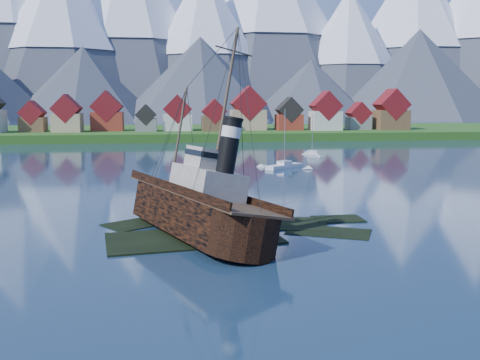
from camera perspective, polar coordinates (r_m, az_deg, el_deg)
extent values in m
plane|color=#192F47|center=(58.98, -2.13, -5.71)|extent=(1400.00, 1400.00, 0.00)
cube|color=black|center=(56.93, -4.96, -6.59)|extent=(19.08, 11.42, 1.00)
cube|color=black|center=(63.73, 2.92, -5.00)|extent=(15.15, 9.76, 1.00)
cube|color=black|center=(67.96, -1.17, -4.06)|extent=(11.45, 9.06, 1.00)
cube|color=black|center=(60.42, 9.43, -5.89)|extent=(10.27, 8.34, 1.00)
cube|color=black|center=(64.77, -10.62, -4.94)|extent=(9.42, 8.68, 1.00)
cube|color=black|center=(66.85, 10.40, -4.47)|extent=(6.00, 4.00, 1.00)
cube|color=#184B15|center=(227.47, -6.21, 4.73)|extent=(600.00, 80.00, 3.20)
cube|color=#3F3D38|center=(189.57, -5.93, 4.01)|extent=(600.00, 2.50, 2.00)
cube|color=brown|center=(216.15, -21.20, 5.55)|extent=(9.00, 8.00, 5.50)
cube|color=maroon|center=(216.02, -21.26, 6.71)|extent=(9.16, 8.16, 9.16)
cube|color=tan|center=(210.50, -17.94, 5.83)|extent=(10.50, 9.00, 6.80)
cube|color=maroon|center=(210.37, -18.01, 7.27)|extent=(10.69, 9.18, 10.69)
cube|color=maroon|center=(214.40, -13.96, 6.08)|extent=(12.00, 8.50, 7.20)
cube|color=maroon|center=(214.27, -14.01, 7.62)|extent=(12.22, 8.67, 12.22)
cube|color=slate|center=(208.33, -9.98, 5.81)|extent=(8.00, 7.00, 4.80)
cube|color=black|center=(208.20, -10.00, 6.86)|extent=(8.15, 7.14, 8.15)
cube|color=beige|center=(211.14, -6.67, 6.13)|extent=(11.00, 9.50, 6.40)
cube|color=maroon|center=(211.00, -6.70, 7.53)|extent=(11.20, 9.69, 11.20)
cube|color=brown|center=(207.85, -2.77, 6.06)|extent=(9.50, 8.00, 5.80)
cube|color=maroon|center=(207.71, -2.78, 7.33)|extent=(9.67, 8.16, 9.67)
cube|color=tan|center=(214.38, 0.87, 6.43)|extent=(13.50, 10.00, 8.00)
cube|color=maroon|center=(214.26, 0.87, 8.15)|extent=(13.75, 10.20, 13.75)
cube|color=maroon|center=(214.41, 5.24, 6.16)|extent=(10.00, 8.50, 6.20)
cube|color=black|center=(214.28, 5.26, 7.47)|extent=(10.18, 8.67, 10.18)
cube|color=beige|center=(215.03, 9.09, 6.27)|extent=(11.50, 9.00, 7.50)
cube|color=maroon|center=(214.90, 9.12, 7.82)|extent=(11.71, 9.18, 11.71)
cube|color=slate|center=(223.58, 12.49, 5.93)|extent=(9.00, 7.50, 5.00)
cube|color=maroon|center=(223.45, 12.53, 6.99)|extent=(9.16, 7.65, 9.16)
cube|color=brown|center=(226.46, 15.79, 6.20)|extent=(12.50, 10.00, 7.80)
cube|color=maroon|center=(226.34, 15.85, 7.75)|extent=(12.73, 10.20, 12.73)
cone|color=#2D333D|center=(584.40, -23.80, 16.19)|extent=(250.00, 250.00, 205.00)
cone|color=#2D333D|center=(523.92, -18.51, 14.41)|extent=(180.00, 180.00, 150.00)
cone|color=white|center=(528.12, -18.67, 17.64)|extent=(111.60, 111.60, 90.00)
cone|color=#2D333D|center=(557.92, -11.48, 15.83)|extent=(210.00, 210.00, 180.00)
cone|color=#2D333D|center=(531.11, -3.81, 14.45)|extent=(170.00, 170.00, 145.00)
cone|color=white|center=(534.95, -3.84, 17.54)|extent=(105.40, 105.40, 87.00)
cone|color=#2D333D|center=(587.55, 2.98, 16.58)|extent=(240.00, 240.00, 200.00)
cone|color=#2D333D|center=(547.82, 11.45, 13.07)|extent=(150.00, 150.00, 125.00)
cone|color=white|center=(550.49, 11.53, 15.67)|extent=(93.00, 93.00, 75.00)
cone|color=#2D333D|center=(607.51, 17.95, 14.50)|extent=(200.00, 200.00, 170.00)
cone|color=white|center=(612.28, 18.10, 17.66)|extent=(124.00, 124.00, 102.00)
cone|color=#2D333D|center=(435.96, -16.32, 9.73)|extent=(120.00, 120.00, 58.00)
cone|color=#2D333D|center=(427.03, -4.21, 10.62)|extent=(136.00, 136.00, 66.00)
cone|color=#2D333D|center=(445.24, 7.57, 9.44)|extent=(110.00, 110.00, 50.00)
cone|color=#2D333D|center=(474.24, 18.44, 10.54)|extent=(150.00, 150.00, 75.00)
cube|color=black|center=(58.35, -5.06, -3.66)|extent=(6.91, 19.90, 4.15)
cone|color=black|center=(71.02, -5.52, -1.49)|extent=(6.91, 6.91, 6.91)
cylinder|color=black|center=(48.68, -4.53, -6.09)|extent=(6.91, 6.91, 4.15)
cube|color=#4C3826|center=(57.94, -5.09, -1.56)|extent=(6.77, 26.26, 0.25)
cube|color=black|center=(57.82, -8.38, -1.19)|extent=(0.20, 25.43, 0.89)
cube|color=black|center=(58.10, -1.82, -1.06)|extent=(0.20, 25.43, 0.89)
cube|color=#ADA89E|center=(56.24, -5.04, -0.33)|extent=(5.13, 8.39, 2.96)
cube|color=#ADA89E|center=(56.89, -5.12, 2.38)|extent=(3.55, 3.95, 2.17)
cylinder|color=black|center=(52.51, -4.94, 3.72)|extent=(1.88, 1.88, 5.53)
cylinder|color=silver|center=(52.42, -4.96, 5.22)|extent=(1.97, 1.97, 1.09)
cylinder|color=#473828|center=(65.08, -5.46, 4.87)|extent=(0.28, 0.28, 11.85)
cylinder|color=#473828|center=(54.63, -5.13, 10.01)|extent=(0.32, 0.32, 12.83)
cube|color=silver|center=(116.32, 4.75, 1.33)|extent=(9.21, 7.75, 1.37)
cube|color=silver|center=(116.19, 4.76, 1.86)|extent=(3.45, 3.33, 0.80)
cylinder|color=gray|center=(115.69, 4.79, 4.58)|extent=(0.16, 0.16, 11.86)
cube|color=silver|center=(143.48, 7.68, 2.62)|extent=(3.61, 10.23, 1.20)
cube|color=silver|center=(143.39, 7.69, 3.00)|extent=(2.50, 3.03, 0.70)
cylinder|color=gray|center=(143.02, 7.73, 4.93)|extent=(0.14, 0.14, 10.41)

